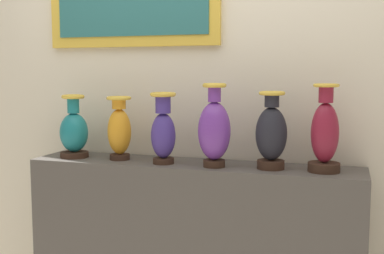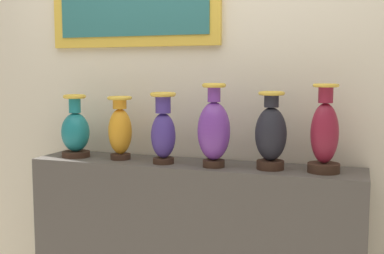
# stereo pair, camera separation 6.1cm
# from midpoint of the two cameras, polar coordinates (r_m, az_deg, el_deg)

# --- Properties ---
(back_wall) EXTENTS (3.43, 0.14, 2.94)m
(back_wall) POSITION_cam_midpoint_polar(r_m,az_deg,el_deg) (2.76, 1.89, 6.19)
(back_wall) COLOR beige
(back_wall) RESTS_ON ground_plane
(vase_teal) EXTENTS (0.16, 0.16, 0.36)m
(vase_teal) POSITION_cam_midpoint_polar(r_m,az_deg,el_deg) (2.83, -12.90, -0.48)
(vase_teal) COLOR #382319
(vase_teal) RESTS_ON display_shelf
(vase_amber) EXTENTS (0.14, 0.14, 0.35)m
(vase_amber) POSITION_cam_midpoint_polar(r_m,az_deg,el_deg) (2.70, -7.79, -0.26)
(vase_amber) COLOR #382319
(vase_amber) RESTS_ON display_shelf
(vase_indigo) EXTENTS (0.14, 0.14, 0.38)m
(vase_indigo) POSITION_cam_midpoint_polar(r_m,az_deg,el_deg) (2.56, -2.71, -0.41)
(vase_indigo) COLOR #382319
(vase_indigo) RESTS_ON display_shelf
(vase_violet) EXTENTS (0.17, 0.17, 0.43)m
(vase_violet) POSITION_cam_midpoint_polar(r_m,az_deg,el_deg) (2.46, 3.28, -0.31)
(vase_violet) COLOR #382319
(vase_violet) RESTS_ON display_shelf
(vase_onyx) EXTENTS (0.16, 0.16, 0.39)m
(vase_onyx) POSITION_cam_midpoint_polar(r_m,az_deg,el_deg) (2.44, 9.93, -0.82)
(vase_onyx) COLOR #382319
(vase_onyx) RESTS_ON display_shelf
(vase_burgundy) EXTENTS (0.15, 0.15, 0.43)m
(vase_burgundy) POSITION_cam_midpoint_polar(r_m,az_deg,el_deg) (2.41, 15.96, -0.86)
(vase_burgundy) COLOR #382319
(vase_burgundy) RESTS_ON display_shelf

